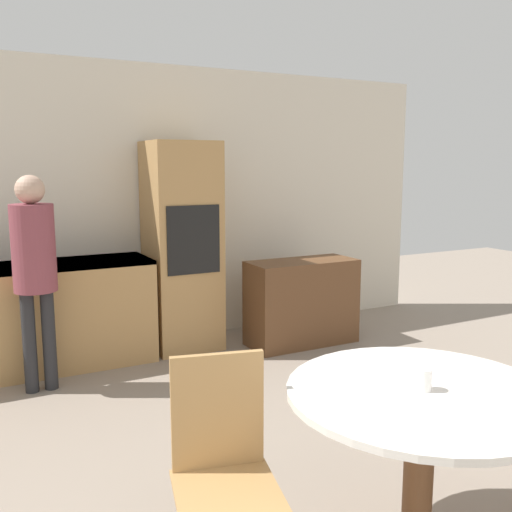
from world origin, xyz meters
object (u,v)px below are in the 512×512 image
Objects in this scene: person_standing at (34,259)px; cup at (424,379)px; chair_far_left at (222,461)px; sideboard at (302,302)px; oven_unit at (182,246)px; dining_table at (420,440)px.

cup is at bearing -66.96° from person_standing.
person_standing is at bearing 112.33° from chair_far_left.
chair_far_left is 0.88m from cup.
cup reaches higher than sideboard.
person_standing is (-0.39, 2.46, 0.48)m from chair_far_left.
oven_unit is at bearing 20.70° from person_standing.
dining_table is 1.19× the size of chair_far_left.
sideboard is at bearing 67.09° from dining_table.
person_standing reaches higher than chair_far_left.
dining_table is 12.28× the size of cup.
chair_far_left is at bearing 160.25° from dining_table.
oven_unit reaches higher than person_standing.
person_standing is at bearing -178.23° from sideboard.
dining_table is 0.82m from chair_far_left.
oven_unit is at bearing 85.76° from chair_far_left.
sideboard is 0.64× the size of person_standing.
person_standing is 2.98m from cup.
person_standing is (-1.33, -0.50, 0.06)m from oven_unit.
dining_table is at bearing -66.92° from person_standing.
oven_unit is 3.25m from cup.
cup is (-0.00, -0.00, 0.26)m from dining_table.
cup is at bearing -6.77° from chair_far_left.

